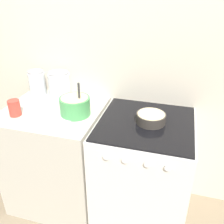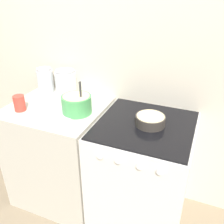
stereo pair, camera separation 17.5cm
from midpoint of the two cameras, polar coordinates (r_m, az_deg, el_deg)
The scene contains 9 objects.
wall_back at distance 2.01m, azimuth -2.65°, elevation 11.62°, with size 4.47×0.05×2.40m.
countertop_cabinet at distance 2.20m, azimuth -14.44°, elevation -9.80°, with size 0.73×0.67×0.89m.
stove at distance 1.99m, azimuth 4.42°, elevation -13.56°, with size 0.67×0.69×0.89m.
mixing_bowl at distance 1.82m, azimuth -11.20°, elevation 1.53°, with size 0.22×0.22×0.25m.
baking_pan at distance 1.71m, azimuth 6.02°, elevation -1.42°, with size 0.20×0.20×0.07m.
storage_jar_left at distance 2.24m, azimuth -18.87°, elevation 5.95°, with size 0.14×0.14×0.21m.
storage_jar_middle at distance 2.13m, azimuth -14.20°, elevation 5.63°, with size 0.18×0.18×0.22m.
tin_can at distance 1.95m, azimuth -23.84°, elevation 0.79°, with size 0.08×0.08×0.12m.
recipe_page at distance 1.81m, azimuth -15.71°, elevation -1.82°, with size 0.28×0.31×0.01m.
Camera 1 is at (0.53, -1.16, 1.77)m, focal length 40.00 mm.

